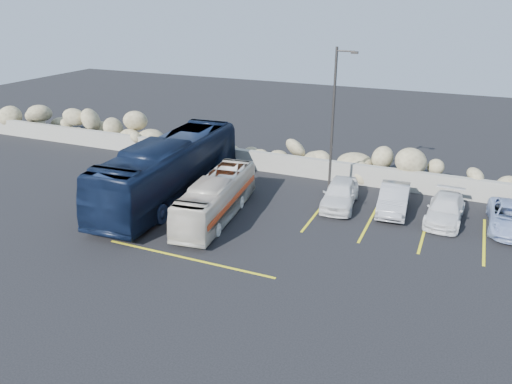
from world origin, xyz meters
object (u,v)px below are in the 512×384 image
at_px(vintage_bus, 216,198).
at_px(tour_coach, 169,169).
at_px(car_b, 394,199).
at_px(car_c, 445,210).
at_px(lamppost, 334,120).
at_px(car_d, 511,218).
at_px(car_a, 340,194).

relative_size(vintage_bus, tour_coach, 0.63).
distance_m(tour_coach, car_b, 11.93).
relative_size(tour_coach, car_c, 2.93).
xyz_separation_m(lamppost, car_b, (3.56, -0.68, -3.63)).
bearing_deg(lamppost, tour_coach, -154.70).
bearing_deg(car_d, tour_coach, -171.23).
xyz_separation_m(lamppost, car_c, (6.08, -0.92, -3.71)).
relative_size(vintage_bus, car_b, 1.85).
distance_m(car_b, car_c, 2.54).
xyz_separation_m(lamppost, car_a, (0.86, -1.18, -3.60)).
distance_m(lamppost, car_d, 9.77).
height_order(lamppost, car_b, lamppost).
bearing_deg(car_b, car_a, -173.85).
height_order(tour_coach, car_b, tour_coach).
bearing_deg(lamppost, car_a, -53.91).
height_order(tour_coach, car_c, tour_coach).
relative_size(lamppost, car_a, 1.96).
height_order(vintage_bus, tour_coach, tour_coach).
bearing_deg(car_d, car_a, -178.12).
bearing_deg(car_c, lamppost, 173.94).
relative_size(vintage_bus, car_c, 1.86).
xyz_separation_m(vintage_bus, car_b, (7.95, 4.38, -0.38)).
distance_m(vintage_bus, tour_coach, 3.82).
bearing_deg(car_b, car_d, -4.83).
bearing_deg(lamppost, car_b, -10.88).
xyz_separation_m(lamppost, tour_coach, (-7.93, -3.75, -2.64)).
height_order(car_a, car_c, car_a).
relative_size(vintage_bus, car_d, 1.75).
distance_m(vintage_bus, car_c, 11.27).
bearing_deg(car_d, vintage_bus, -163.43).
height_order(lamppost, car_d, lamppost).
relative_size(lamppost, car_b, 1.97).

